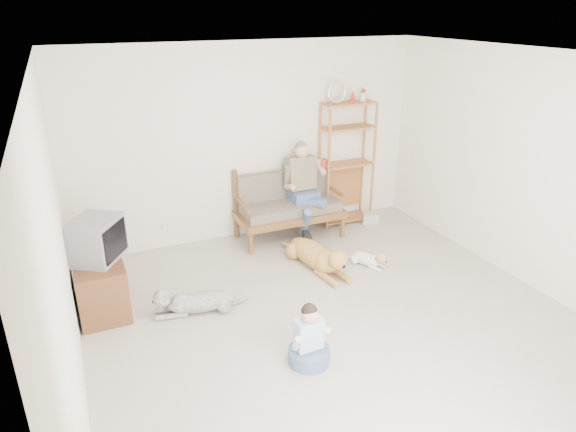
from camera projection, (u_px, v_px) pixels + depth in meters
name	position (u px, v px, depth m)	size (l,w,h in m)	color
floor	(344.00, 331.00, 5.29)	(5.50, 5.50, 0.00)	beige
ceiling	(358.00, 59.00, 4.26)	(5.50, 5.50, 0.00)	silver
wall_back	(250.00, 142.00, 7.10)	(5.00, 5.00, 0.00)	silver
wall_left	(60.00, 260.00, 3.84)	(5.50, 5.50, 0.00)	silver
wall_right	(545.00, 176.00, 5.71)	(5.50, 5.50, 0.00)	silver
loveseat	(288.00, 204.00, 7.32)	(1.51, 0.72, 0.95)	brown
man	(305.00, 197.00, 7.17)	(0.52, 0.74, 1.20)	slate
etagere	(346.00, 163.00, 7.62)	(0.82, 0.36, 2.14)	#A36633
book_stack	(370.00, 218.00, 7.90)	(0.25, 0.18, 0.16)	silver
tv_stand	(100.00, 285.00, 5.58)	(0.50, 0.90, 0.60)	brown
crt_tv	(96.00, 240.00, 5.40)	(0.67, 0.70, 0.46)	slate
wall_outlet	(166.00, 227.00, 7.02)	(0.12, 0.02, 0.08)	silver
golden_retriever	(318.00, 257.00, 6.49)	(0.46, 1.36, 0.41)	#AB813B
shaggy_dog	(193.00, 302.00, 5.58)	(1.10, 0.36, 0.32)	silver
terrier	(370.00, 259.00, 6.57)	(0.36, 0.57, 0.23)	silver
child	(309.00, 341.00, 4.76)	(0.40, 0.40, 0.63)	slate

